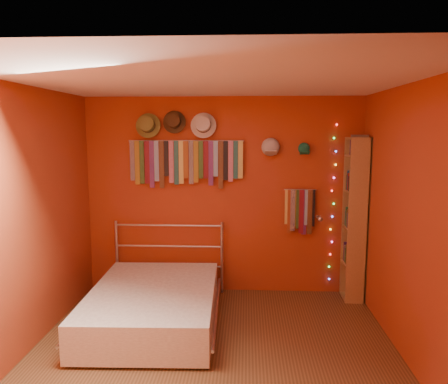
% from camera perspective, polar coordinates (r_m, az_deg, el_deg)
% --- Properties ---
extents(ground, '(3.50, 3.50, 0.00)m').
position_cam_1_polar(ground, '(4.30, -1.47, -20.86)').
color(ground, '#51341B').
rests_on(ground, ground).
extents(back_wall, '(3.50, 0.02, 2.50)m').
position_cam_1_polar(back_wall, '(5.58, -0.12, -0.50)').
color(back_wall, '#A62A1A').
rests_on(back_wall, ground).
extents(right_wall, '(0.02, 3.50, 2.50)m').
position_cam_1_polar(right_wall, '(4.11, 23.65, -4.30)').
color(right_wall, '#A62A1A').
rests_on(right_wall, ground).
extents(left_wall, '(0.02, 3.50, 2.50)m').
position_cam_1_polar(left_wall, '(4.36, -25.18, -3.71)').
color(left_wall, '#A62A1A').
rests_on(left_wall, ground).
extents(ceiling, '(3.50, 3.50, 0.02)m').
position_cam_1_polar(ceiling, '(3.79, -1.61, 14.40)').
color(ceiling, white).
rests_on(ceiling, back_wall).
extents(tie_rack, '(1.45, 0.03, 0.60)m').
position_cam_1_polar(tie_rack, '(5.51, -5.11, 4.09)').
color(tie_rack, '#BCBCC1').
rests_on(tie_rack, back_wall).
extents(small_tie_rack, '(0.40, 0.03, 0.58)m').
position_cam_1_polar(small_tie_rack, '(5.57, 9.88, -2.25)').
color(small_tie_rack, '#BCBCC1').
rests_on(small_tie_rack, back_wall).
extents(fedora_olive, '(0.31, 0.17, 0.31)m').
position_cam_1_polar(fedora_olive, '(5.55, -9.96, 8.63)').
color(fedora_olive, olive).
rests_on(fedora_olive, back_wall).
extents(fedora_brown, '(0.29, 0.15, 0.28)m').
position_cam_1_polar(fedora_brown, '(5.49, -6.56, 9.15)').
color(fedora_brown, '#402B16').
rests_on(fedora_brown, back_wall).
extents(fedora_white, '(0.32, 0.17, 0.31)m').
position_cam_1_polar(fedora_white, '(5.43, -2.74, 8.78)').
color(fedora_white, silver).
rests_on(fedora_white, back_wall).
extents(cap_white, '(0.20, 0.25, 0.20)m').
position_cam_1_polar(cap_white, '(5.46, 6.09, 5.84)').
color(cap_white, beige).
rests_on(cap_white, back_wall).
extents(cap_green, '(0.16, 0.20, 0.16)m').
position_cam_1_polar(cap_green, '(5.50, 10.39, 5.60)').
color(cap_green, '#186F50').
rests_on(cap_green, back_wall).
extents(fairy_lights, '(0.06, 0.02, 1.99)m').
position_cam_1_polar(fairy_lights, '(5.65, 14.01, -1.50)').
color(fairy_lights, '#FF3333').
rests_on(fairy_lights, back_wall).
extents(reading_lamp, '(0.07, 0.28, 0.08)m').
position_cam_1_polar(reading_lamp, '(5.47, 12.40, -3.41)').
color(reading_lamp, '#BCBCC1').
rests_on(reading_lamp, back_wall).
extents(bookshelf, '(0.25, 0.34, 2.00)m').
position_cam_1_polar(bookshelf, '(5.56, 17.10, -3.32)').
color(bookshelf, olive).
rests_on(bookshelf, ground).
extents(bed, '(1.46, 1.94, 0.93)m').
position_cam_1_polar(bed, '(4.91, -9.20, -14.35)').
color(bed, '#BCBCC1').
rests_on(bed, ground).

